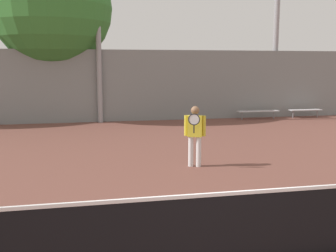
{
  "coord_description": "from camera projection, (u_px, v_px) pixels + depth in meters",
  "views": [
    {
      "loc": [
        -1.84,
        -4.91,
        2.77
      ],
      "look_at": [
        0.5,
        6.47,
        0.96
      ],
      "focal_mm": 42.0,
      "sensor_mm": 36.0,
      "label": 1
    }
  ],
  "objects": [
    {
      "name": "bench_adjacent_court",
      "position": [
        305.0,
        110.0,
        20.78
      ],
      "size": [
        1.76,
        0.4,
        0.43
      ],
      "color": "silver",
      "rests_on": "ground_plane"
    },
    {
      "name": "tennis_net",
      "position": [
        226.0,
        228.0,
        5.46
      ],
      "size": [
        10.15,
        0.09,
        1.05
      ],
      "color": "#99999E",
      "rests_on": "ground_plane"
    },
    {
      "name": "light_pole_near_left",
      "position": [
        277.0,
        0.0,
        20.63
      ],
      "size": [
        0.9,
        0.6,
        11.01
      ],
      "color": "#939399",
      "rests_on": "ground_plane"
    },
    {
      "name": "back_fence",
      "position": [
        125.0,
        86.0,
        19.32
      ],
      "size": [
        27.44,
        0.06,
        3.51
      ],
      "color": "gray",
      "rests_on": "ground_plane"
    },
    {
      "name": "tree_green_broad",
      "position": [
        52.0,
        7.0,
        19.25
      ],
      "size": [
        5.89,
        5.89,
        8.52
      ],
      "color": "brown",
      "rests_on": "ground_plane"
    },
    {
      "name": "tennis_player",
      "position": [
        195.0,
        132.0,
        10.69
      ],
      "size": [
        0.56,
        0.49,
        1.67
      ],
      "rotation": [
        0.0,
        0.0,
        -0.37
      ],
      "color": "silver",
      "rests_on": "ground_plane"
    },
    {
      "name": "bench_by_gate",
      "position": [
        258.0,
        111.0,
        20.25
      ],
      "size": [
        2.19,
        0.4,
        0.43
      ],
      "color": "silver",
      "rests_on": "ground_plane"
    }
  ]
}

